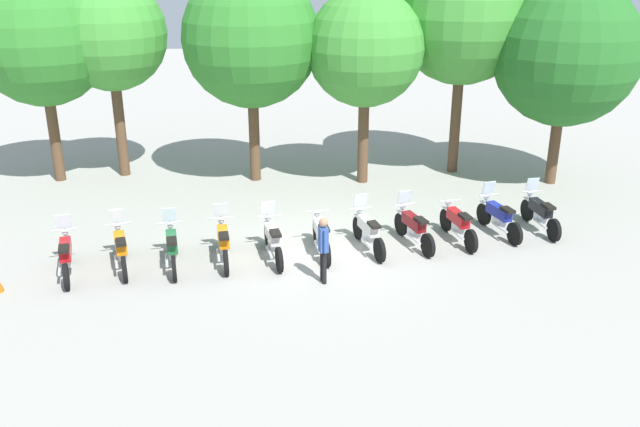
% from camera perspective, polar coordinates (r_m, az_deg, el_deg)
% --- Properties ---
extents(ground_plane, '(80.00, 80.00, 0.00)m').
position_cam_1_polar(ground_plane, '(17.94, 0.11, -3.26)').
color(ground_plane, '#9E9B93').
extents(motorcycle_0, '(0.76, 2.15, 1.37)m').
position_cam_1_polar(motorcycle_0, '(17.66, -20.60, -3.30)').
color(motorcycle_0, black).
rests_on(motorcycle_0, ground_plane).
extents(motorcycle_1, '(0.81, 2.14, 1.37)m').
position_cam_1_polar(motorcycle_1, '(17.60, -16.42, -2.85)').
color(motorcycle_1, black).
rests_on(motorcycle_1, ground_plane).
extents(motorcycle_2, '(0.64, 2.18, 1.37)m').
position_cam_1_polar(motorcycle_2, '(17.35, -12.35, -2.81)').
color(motorcycle_2, black).
rests_on(motorcycle_2, ground_plane).
extents(motorcycle_3, '(0.62, 2.18, 1.37)m').
position_cam_1_polar(motorcycle_3, '(17.41, -8.14, -2.42)').
color(motorcycle_3, black).
rests_on(motorcycle_3, ground_plane).
extents(motorcycle_4, '(0.66, 2.17, 1.37)m').
position_cam_1_polar(motorcycle_4, '(17.43, -4.00, -2.22)').
color(motorcycle_4, black).
rests_on(motorcycle_4, ground_plane).
extents(motorcycle_5, '(0.62, 2.19, 0.99)m').
position_cam_1_polar(motorcycle_5, '(17.69, 0.10, -1.85)').
color(motorcycle_5, black).
rests_on(motorcycle_5, ground_plane).
extents(motorcycle_6, '(0.75, 2.15, 1.37)m').
position_cam_1_polar(motorcycle_6, '(17.95, 4.06, -1.50)').
color(motorcycle_6, black).
rests_on(motorcycle_6, ground_plane).
extents(motorcycle_7, '(0.82, 2.13, 1.37)m').
position_cam_1_polar(motorcycle_7, '(18.34, 7.88, -1.14)').
color(motorcycle_7, black).
rests_on(motorcycle_7, ground_plane).
extents(motorcycle_8, '(0.68, 2.17, 0.99)m').
position_cam_1_polar(motorcycle_8, '(18.82, 11.54, -0.84)').
color(motorcycle_8, black).
rests_on(motorcycle_8, ground_plane).
extents(motorcycle_9, '(0.79, 2.14, 1.37)m').
position_cam_1_polar(motorcycle_9, '(19.53, 14.79, -0.25)').
color(motorcycle_9, black).
rests_on(motorcycle_9, ground_plane).
extents(motorcycle_10, '(0.62, 2.19, 1.37)m').
position_cam_1_polar(motorcycle_10, '(20.14, 18.04, 0.06)').
color(motorcycle_10, black).
rests_on(motorcycle_10, ground_plane).
extents(person_0, '(0.26, 0.41, 1.66)m').
position_cam_1_polar(person_0, '(15.97, 0.29, -2.68)').
color(person_0, black).
rests_on(person_0, ground_plane).
extents(tree_0, '(4.29, 4.29, 6.92)m').
position_cam_1_polar(tree_0, '(24.24, -22.48, 13.36)').
color(tree_0, brown).
rests_on(tree_0, ground_plane).
extents(tree_1, '(3.76, 3.76, 6.76)m').
position_cam_1_polar(tree_1, '(24.10, -17.27, 14.20)').
color(tree_1, brown).
rests_on(tree_1, ground_plane).
extents(tree_2, '(4.48, 4.48, 7.04)m').
position_cam_1_polar(tree_2, '(22.66, -5.85, 14.43)').
color(tree_2, brown).
rests_on(tree_2, ground_plane).
extents(tree_3, '(3.80, 3.80, 6.43)m').
position_cam_1_polar(tree_3, '(22.41, 3.84, 13.70)').
color(tree_3, brown).
rests_on(tree_3, ground_plane).
extents(tree_4, '(4.59, 4.59, 7.73)m').
position_cam_1_polar(tree_4, '(23.93, 11.98, 15.99)').
color(tree_4, brown).
rests_on(tree_4, ground_plane).
extents(tree_5, '(4.67, 4.67, 6.71)m').
position_cam_1_polar(tree_5, '(23.62, 20.04, 12.54)').
color(tree_5, brown).
rests_on(tree_5, ground_plane).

